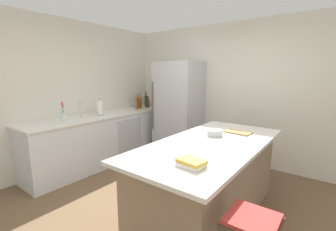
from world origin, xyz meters
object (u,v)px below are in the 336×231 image
(whiskey_bottle, at_px, (139,103))
(cookbook_stack, at_px, (191,163))
(kitchen_island, at_px, (210,179))
(refrigerator, at_px, (179,110))
(mixing_bowl, at_px, (215,133))
(flower_vase, at_px, (63,116))
(vinegar_bottle, at_px, (136,103))
(wine_bottle, at_px, (146,101))
(soda_bottle, at_px, (153,101))
(sink_faucet, at_px, (81,109))
(olive_oil_bottle, at_px, (141,102))
(paper_towel_roll, at_px, (100,108))
(cutting_board, at_px, (238,132))
(syrup_bottle, at_px, (148,103))

(whiskey_bottle, height_order, cookbook_stack, whiskey_bottle)
(kitchen_island, relative_size, whiskey_bottle, 7.19)
(refrigerator, bearing_deg, mixing_bowl, -41.44)
(flower_vase, xyz_separation_m, vinegar_bottle, (-0.06, 1.67, 0.02))
(kitchen_island, relative_size, wine_bottle, 6.62)
(soda_bottle, height_order, mixing_bowl, soda_bottle)
(sink_faucet, bearing_deg, kitchen_island, 2.35)
(olive_oil_bottle, bearing_deg, paper_towel_roll, -89.16)
(kitchen_island, relative_size, cutting_board, 6.44)
(kitchen_island, bearing_deg, olive_oil_bottle, 150.29)
(paper_towel_roll, xyz_separation_m, mixing_bowl, (2.29, 0.01, -0.11))
(vinegar_bottle, xyz_separation_m, cookbook_stack, (2.54, -1.92, -0.11))
(sink_faucet, height_order, mixing_bowl, sink_faucet)
(kitchen_island, xyz_separation_m, flower_vase, (-2.30, -0.48, 0.57))
(refrigerator, bearing_deg, paper_towel_roll, -126.01)
(paper_towel_roll, height_order, cookbook_stack, paper_towel_roll)
(paper_towel_roll, relative_size, wine_bottle, 0.93)
(kitchen_island, distance_m, wine_bottle, 2.96)
(sink_faucet, distance_m, flower_vase, 0.40)
(paper_towel_roll, bearing_deg, syrup_bottle, 85.62)
(whiskey_bottle, bearing_deg, paper_towel_roll, -89.90)
(paper_towel_roll, bearing_deg, mixing_bowl, 0.36)
(cutting_board, bearing_deg, refrigerator, 149.85)
(syrup_bottle, height_order, mixing_bowl, syrup_bottle)
(kitchen_island, xyz_separation_m, vinegar_bottle, (-2.36, 1.19, 0.59))
(wine_bottle, relative_size, whiskey_bottle, 1.09)
(refrigerator, distance_m, mixing_bowl, 1.85)
(flower_vase, height_order, syrup_bottle, flower_vase)
(olive_oil_bottle, bearing_deg, kitchen_island, -29.71)
(whiskey_bottle, xyz_separation_m, vinegar_bottle, (0.02, -0.09, 0.01))
(refrigerator, height_order, whiskey_bottle, refrigerator)
(kitchen_island, relative_size, syrup_bottle, 8.47)
(vinegar_bottle, height_order, cookbook_stack, vinegar_bottle)
(cookbook_stack, bearing_deg, mixing_bowl, 105.12)
(paper_towel_roll, distance_m, syrup_bottle, 1.22)
(paper_towel_roll, height_order, syrup_bottle, paper_towel_roll)
(kitchen_island, xyz_separation_m, soda_bottle, (-2.30, 1.66, 0.60))
(flower_vase, relative_size, wine_bottle, 0.96)
(paper_towel_roll, xyz_separation_m, wine_bottle, (-0.05, 1.30, -0.00))
(flower_vase, bearing_deg, refrigerator, 67.57)
(wine_bottle, distance_m, olive_oil_bottle, 0.21)
(refrigerator, relative_size, wine_bottle, 5.66)
(syrup_bottle, distance_m, whiskey_bottle, 0.22)
(refrigerator, relative_size, flower_vase, 5.89)
(flower_vase, bearing_deg, vinegar_bottle, 91.96)
(cookbook_stack, height_order, mixing_bowl, mixing_bowl)
(paper_towel_roll, distance_m, vinegar_bottle, 0.92)
(refrigerator, bearing_deg, soda_bottle, 169.51)
(flower_vase, relative_size, vinegar_bottle, 1.04)
(wine_bottle, xyz_separation_m, syrup_bottle, (0.14, -0.09, -0.03))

